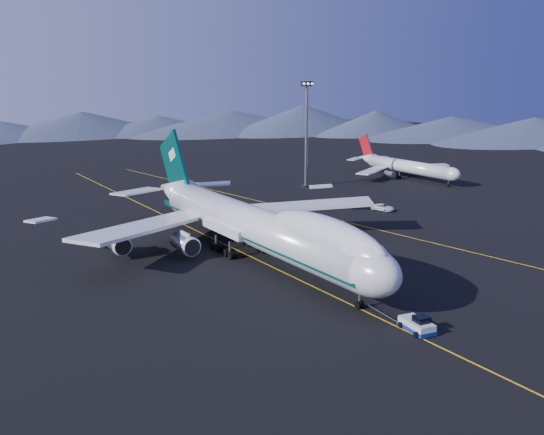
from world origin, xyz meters
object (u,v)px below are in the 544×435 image
pushback_tug (417,326)px  floodlight_mast (306,134)px  boeing_747 (255,225)px  second_jet (405,166)px  service_van (383,207)px

pushback_tug → floodlight_mast: floodlight_mast is taller
boeing_747 → floodlight_mast: floodlight_mast is taller
boeing_747 → pushback_tug: size_ratio=14.39×
second_jet → floodlight_mast: 35.35m
pushback_tug → floodlight_mast: size_ratio=0.18×
pushback_tug → service_van: pushback_tug is taller
pushback_tug → service_van: (42.76, 52.06, 0.09)m
second_jet → floodlight_mast: bearing=-172.1°
service_van → floodlight_mast: size_ratio=0.19×
service_van → floodlight_mast: floodlight_mast is taller
boeing_747 → second_jet: 92.71m
boeing_747 → pushback_tug: 36.12m
pushback_tug → floodlight_mast: (46.01, 86.60, 13.84)m
boeing_747 → floodlight_mast: size_ratio=2.53×
pushback_tug → second_jet: bearing=54.5°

